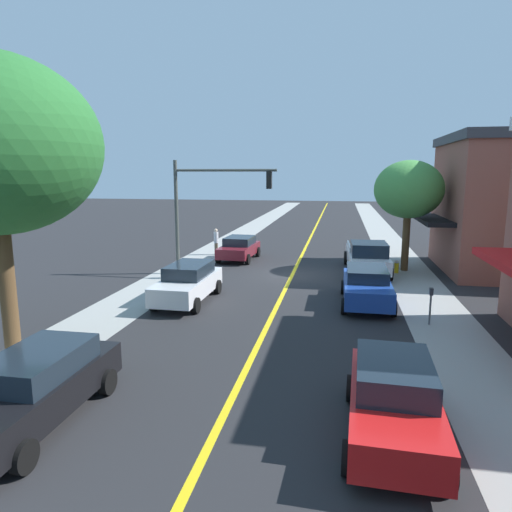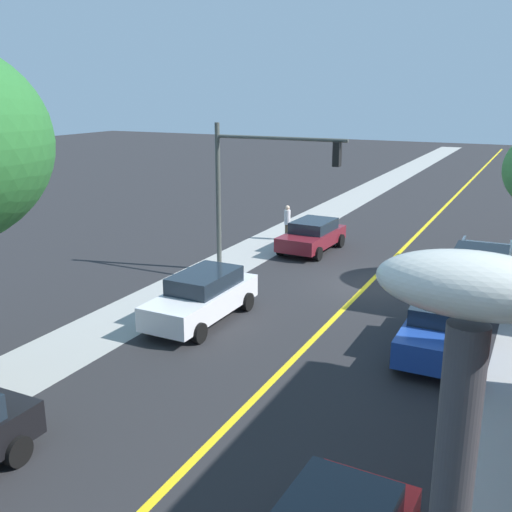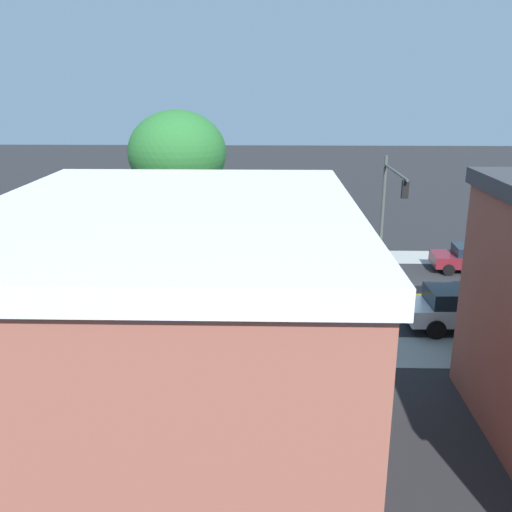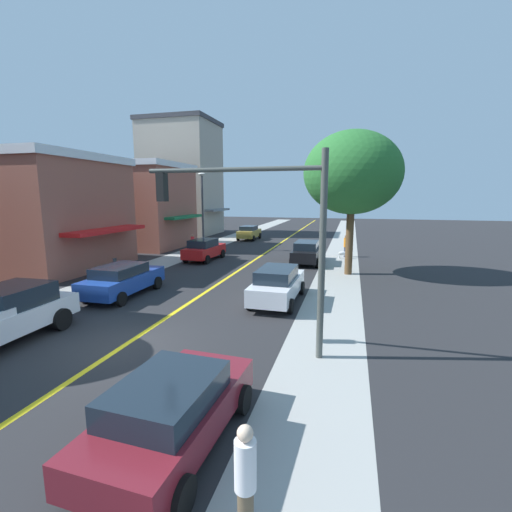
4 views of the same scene
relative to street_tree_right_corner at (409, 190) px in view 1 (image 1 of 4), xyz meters
name	(u,v)px [view 1 (image 1 of 4)]	position (x,y,z in m)	size (l,w,h in m)	color
ground_plane	(292,275)	(6.16, 2.32, -4.55)	(140.00, 140.00, 0.00)	#262628
sidewalk_left	(414,279)	(-0.18, 2.32, -4.54)	(2.63, 126.00, 0.01)	#9E9E99
sidewalk_right	(182,270)	(12.51, 2.32, -4.54)	(2.63, 126.00, 0.01)	#9E9E99
road_centerline_stripe	(292,275)	(6.16, 2.32, -4.55)	(0.20, 126.00, 0.00)	yellow
street_tree_right_corner	(409,190)	(0.00, 0.00, 0.00)	(3.77, 3.77, 6.18)	brown
fire_hydrant	(397,266)	(0.52, 0.81, -4.18)	(0.44, 0.24, 0.74)	yellow
parking_meter	(431,301)	(0.36, 9.80, -3.64)	(0.12, 0.18, 1.37)	#4C4C51
traffic_light_mast	(208,199)	(10.65, 3.11, -0.42)	(5.56, 0.32, 6.15)	#474C47
red_sedan_left_curb	(393,399)	(2.48, 17.55, -3.71)	(2.10, 4.37, 1.61)	red
white_sedan_right_curb	(188,282)	(10.03, 8.42, -3.70)	(2.04, 4.72, 1.62)	silver
blue_sedan_left_curb	(367,285)	(2.50, 7.47, -3.73)	(2.10, 4.69, 1.55)	#1E429E
maroon_sedan_right_curb	(239,248)	(10.00, -1.55, -3.78)	(2.25, 4.28, 1.46)	maroon
black_sedan_right_curb	(35,387)	(10.15, 18.41, -3.71)	(1.99, 4.74, 1.60)	black
white_pickup_truck	(367,257)	(2.16, 1.05, -3.63)	(2.45, 6.21, 1.83)	silver
pedestrian_white_shirt	(216,241)	(11.92, -3.03, -3.59)	(0.31, 0.31, 1.79)	brown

